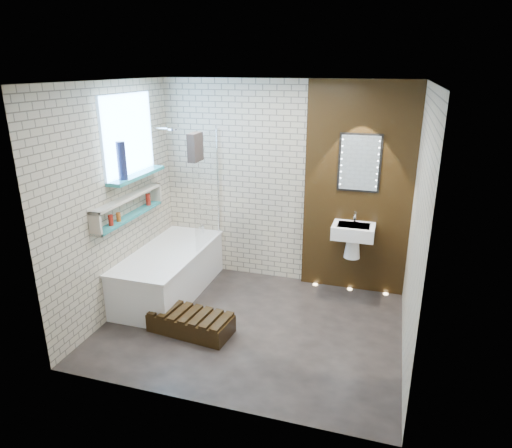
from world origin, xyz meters
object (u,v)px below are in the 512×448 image
(bathtub, at_px, (170,272))
(walnut_step, at_px, (191,323))
(led_mirror, at_px, (359,163))
(bath_screen, at_px, (207,189))
(washbasin, at_px, (353,236))

(bathtub, xyz_separation_m, walnut_step, (0.62, -0.75, -0.19))
(led_mirror, bearing_deg, bath_screen, -169.34)
(bathtub, relative_size, washbasin, 3.00)
(washbasin, bearing_deg, walnut_step, -138.44)
(washbasin, height_order, led_mirror, led_mirror)
(walnut_step, bearing_deg, bath_screen, 102.78)
(led_mirror, distance_m, walnut_step, 2.68)
(washbasin, bearing_deg, bathtub, -163.99)
(bathtub, height_order, walnut_step, bathtub)
(bath_screen, xyz_separation_m, washbasin, (1.82, 0.18, -0.49))
(led_mirror, bearing_deg, bathtub, -160.22)
(washbasin, height_order, walnut_step, washbasin)
(bath_screen, distance_m, walnut_step, 1.70)
(led_mirror, relative_size, walnut_step, 0.78)
(bath_screen, xyz_separation_m, walnut_step, (0.27, -1.19, -1.18))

